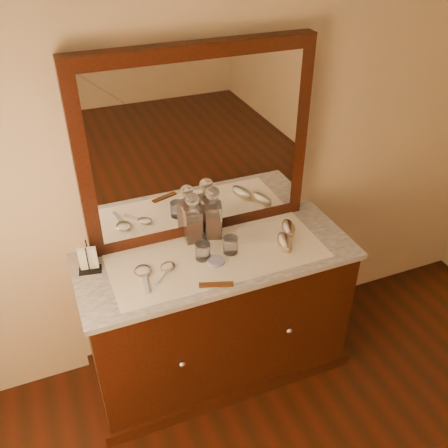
{
  "coord_description": "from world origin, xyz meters",
  "views": [
    {
      "loc": [
        -0.72,
        0.07,
        2.4
      ],
      "look_at": [
        0.0,
        1.85,
        1.1
      ],
      "focal_mm": 39.57,
      "sensor_mm": 36.0,
      "label": 1
    }
  ],
  "objects_px": {
    "decanter_left": "(193,222)",
    "hand_mirror_inner": "(166,269)",
    "comb": "(216,285)",
    "napkin_rack": "(88,260)",
    "brush_near": "(285,242)",
    "pin_dish": "(216,261)",
    "brush_far": "(289,228)",
    "decanter_right": "(213,217)",
    "hand_mirror_outer": "(143,273)",
    "dresser_cabinet": "(217,316)",
    "mirror_frame": "(198,146)"
  },
  "relations": [
    {
      "from": "brush_far",
      "to": "brush_near",
      "type": "bearing_deg",
      "value": -126.54
    },
    {
      "from": "decanter_left",
      "to": "brush_far",
      "type": "height_order",
      "value": "decanter_left"
    },
    {
      "from": "comb",
      "to": "decanter_right",
      "type": "distance_m",
      "value": 0.42
    },
    {
      "from": "comb",
      "to": "decanter_left",
      "type": "bearing_deg",
      "value": 105.05
    },
    {
      "from": "decanter_left",
      "to": "hand_mirror_inner",
      "type": "distance_m",
      "value": 0.3
    },
    {
      "from": "mirror_frame",
      "to": "brush_far",
      "type": "xyz_separation_m",
      "value": [
        0.44,
        -0.21,
        -0.47
      ]
    },
    {
      "from": "hand_mirror_outer",
      "to": "hand_mirror_inner",
      "type": "xyz_separation_m",
      "value": [
        0.11,
        -0.01,
        -0.0
      ]
    },
    {
      "from": "pin_dish",
      "to": "hand_mirror_inner",
      "type": "relative_size",
      "value": 0.53
    },
    {
      "from": "pin_dish",
      "to": "brush_far",
      "type": "xyz_separation_m",
      "value": [
        0.46,
        0.1,
        0.01
      ]
    },
    {
      "from": "decanter_right",
      "to": "brush_near",
      "type": "relative_size",
      "value": 1.7
    },
    {
      "from": "mirror_frame",
      "to": "pin_dish",
      "type": "bearing_deg",
      "value": -95.31
    },
    {
      "from": "mirror_frame",
      "to": "comb",
      "type": "bearing_deg",
      "value": -100.92
    },
    {
      "from": "napkin_rack",
      "to": "brush_near",
      "type": "relative_size",
      "value": 0.92
    },
    {
      "from": "napkin_rack",
      "to": "hand_mirror_inner",
      "type": "height_order",
      "value": "napkin_rack"
    },
    {
      "from": "brush_far",
      "to": "hand_mirror_outer",
      "type": "height_order",
      "value": "brush_far"
    },
    {
      "from": "napkin_rack",
      "to": "decanter_right",
      "type": "distance_m",
      "value": 0.67
    },
    {
      "from": "comb",
      "to": "napkin_rack",
      "type": "height_order",
      "value": "napkin_rack"
    },
    {
      "from": "mirror_frame",
      "to": "hand_mirror_outer",
      "type": "height_order",
      "value": "mirror_frame"
    },
    {
      "from": "decanter_left",
      "to": "brush_near",
      "type": "height_order",
      "value": "decanter_left"
    },
    {
      "from": "mirror_frame",
      "to": "hand_mirror_inner",
      "type": "xyz_separation_m",
      "value": [
        -0.28,
        -0.27,
        -0.49
      ]
    },
    {
      "from": "pin_dish",
      "to": "comb",
      "type": "xyz_separation_m",
      "value": [
        -0.06,
        -0.16,
        -0.0
      ]
    },
    {
      "from": "dresser_cabinet",
      "to": "pin_dish",
      "type": "bearing_deg",
      "value": -113.76
    },
    {
      "from": "pin_dish",
      "to": "hand_mirror_inner",
      "type": "xyz_separation_m",
      "value": [
        -0.25,
        0.04,
        -0.0
      ]
    },
    {
      "from": "dresser_cabinet",
      "to": "pin_dish",
      "type": "height_order",
      "value": "pin_dish"
    },
    {
      "from": "hand_mirror_outer",
      "to": "hand_mirror_inner",
      "type": "bearing_deg",
      "value": -2.52
    },
    {
      "from": "dresser_cabinet",
      "to": "pin_dish",
      "type": "relative_size",
      "value": 16.09
    },
    {
      "from": "mirror_frame",
      "to": "brush_far",
      "type": "bearing_deg",
      "value": -25.58
    },
    {
      "from": "decanter_right",
      "to": "hand_mirror_inner",
      "type": "bearing_deg",
      "value": -149.51
    },
    {
      "from": "comb",
      "to": "hand_mirror_inner",
      "type": "xyz_separation_m",
      "value": [
        -0.19,
        0.2,
        0.0
      ]
    },
    {
      "from": "mirror_frame",
      "to": "comb",
      "type": "distance_m",
      "value": 0.69
    },
    {
      "from": "brush_far",
      "to": "hand_mirror_inner",
      "type": "distance_m",
      "value": 0.72
    },
    {
      "from": "napkin_rack",
      "to": "hand_mirror_outer",
      "type": "relative_size",
      "value": 0.74
    },
    {
      "from": "decanter_right",
      "to": "brush_far",
      "type": "xyz_separation_m",
      "value": [
        0.39,
        -0.12,
        -0.09
      ]
    },
    {
      "from": "dresser_cabinet",
      "to": "brush_near",
      "type": "height_order",
      "value": "brush_near"
    },
    {
      "from": "mirror_frame",
      "to": "napkin_rack",
      "type": "xyz_separation_m",
      "value": [
        -0.62,
        -0.13,
        -0.43
      ]
    },
    {
      "from": "mirror_frame",
      "to": "decanter_right",
      "type": "height_order",
      "value": "mirror_frame"
    },
    {
      "from": "napkin_rack",
      "to": "hand_mirror_outer",
      "type": "distance_m",
      "value": 0.27
    },
    {
      "from": "dresser_cabinet",
      "to": "hand_mirror_outer",
      "type": "relative_size",
      "value": 6.33
    },
    {
      "from": "comb",
      "to": "hand_mirror_inner",
      "type": "height_order",
      "value": "hand_mirror_inner"
    },
    {
      "from": "pin_dish",
      "to": "decanter_right",
      "type": "distance_m",
      "value": 0.26
    },
    {
      "from": "hand_mirror_outer",
      "to": "hand_mirror_inner",
      "type": "height_order",
      "value": "hand_mirror_outer"
    },
    {
      "from": "brush_near",
      "to": "mirror_frame",
      "type": "bearing_deg",
      "value": 138.18
    },
    {
      "from": "brush_near",
      "to": "hand_mirror_inner",
      "type": "distance_m",
      "value": 0.63
    },
    {
      "from": "dresser_cabinet",
      "to": "hand_mirror_inner",
      "type": "distance_m",
      "value": 0.53
    },
    {
      "from": "brush_far",
      "to": "mirror_frame",
      "type": "bearing_deg",
      "value": 154.42
    },
    {
      "from": "comb",
      "to": "brush_far",
      "type": "distance_m",
      "value": 0.59
    },
    {
      "from": "decanter_right",
      "to": "mirror_frame",
      "type": "bearing_deg",
      "value": 115.75
    },
    {
      "from": "mirror_frame",
      "to": "hand_mirror_outer",
      "type": "distance_m",
      "value": 0.68
    },
    {
      "from": "decanter_right",
      "to": "hand_mirror_outer",
      "type": "bearing_deg",
      "value": -157.11
    },
    {
      "from": "hand_mirror_outer",
      "to": "pin_dish",
      "type": "bearing_deg",
      "value": -6.53
    }
  ]
}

